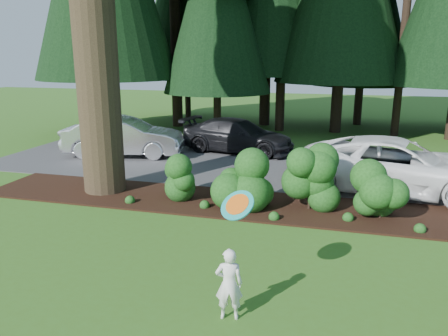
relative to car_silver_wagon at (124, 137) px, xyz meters
name	(u,v)px	position (x,y,z in m)	size (l,w,h in m)	color
ground	(219,256)	(6.28, -7.86, -0.83)	(80.00, 80.00, 0.00)	#35601B
mulch_bed	(251,205)	(6.28, -4.61, -0.80)	(16.00, 2.50, 0.05)	black
driveway	(274,168)	(6.28, -0.36, -0.81)	(22.00, 6.00, 0.03)	#38383A
shrub_row	(278,181)	(7.05, -4.72, -0.02)	(6.53, 1.60, 1.61)	#173F13
lily_cluster	(233,197)	(5.98, -5.46, -0.33)	(0.69, 0.09, 0.57)	#173F13
car_silver_wagon	(124,137)	(0.00, 0.00, 0.00)	(1.69, 4.84, 1.60)	silver
car_white_suv	(397,166)	(10.28, -2.28, 0.02)	(2.70, 5.87, 1.63)	white
car_dark_suv	(238,136)	(4.34, 1.94, -0.09)	(1.98, 4.86, 1.41)	black
child	(229,284)	(7.03, -9.96, -0.23)	(0.44, 0.29, 1.20)	white
frisbee	(237,205)	(7.08, -9.67, 0.99)	(0.64, 0.47, 0.52)	teal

